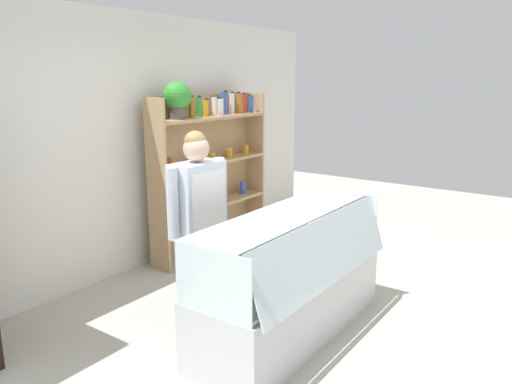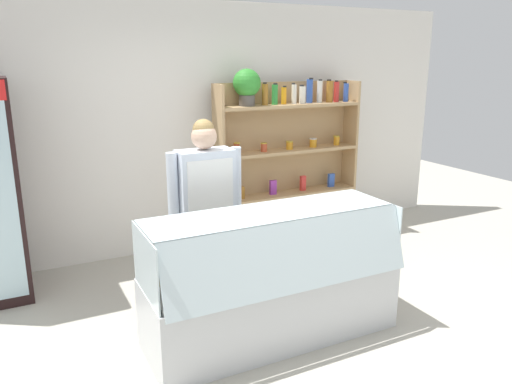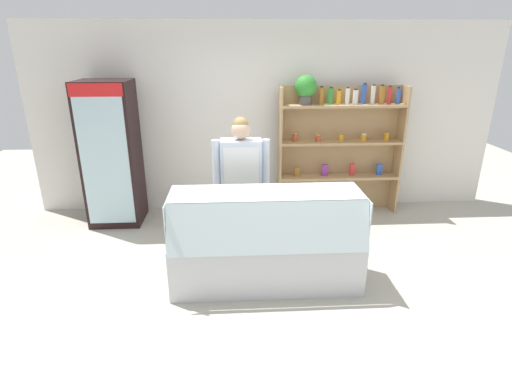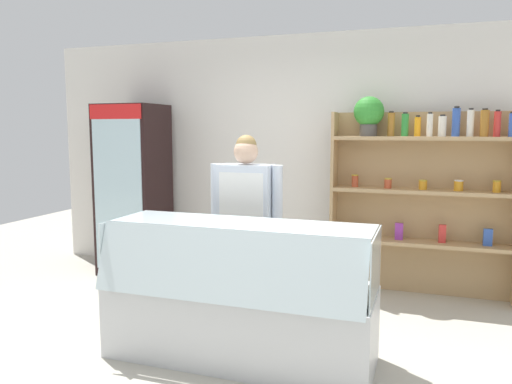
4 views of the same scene
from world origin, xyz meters
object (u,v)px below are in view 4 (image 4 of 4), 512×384
object	(u,v)px
deli_display_case	(239,317)
shelving_unit	(415,183)
drinks_fridge	(134,190)
shop_clerk	(246,211)

from	to	relation	value
deli_display_case	shelving_unit	bearing A→B (deg)	58.82
deli_display_case	drinks_fridge	bearing A→B (deg)	139.01
drinks_fridge	shop_clerk	bearing A→B (deg)	-28.46
drinks_fridge	shelving_unit	distance (m)	3.12
shop_clerk	deli_display_case	bearing A→B (deg)	-73.54
drinks_fridge	deli_display_case	xyz separation A→B (m)	(1.97, -1.71, -0.66)
shelving_unit	deli_display_case	size ratio (longest dim) A/B	1.03
drinks_fridge	shelving_unit	xyz separation A→B (m)	(3.11, 0.19, 0.17)
drinks_fridge	shelving_unit	bearing A→B (deg)	3.41
shelving_unit	shop_clerk	size ratio (longest dim) A/B	1.23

